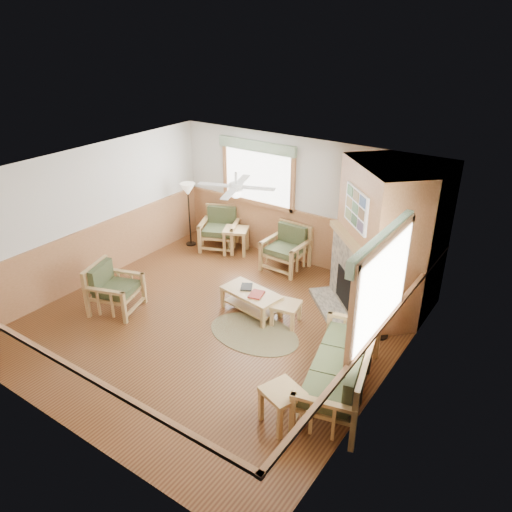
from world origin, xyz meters
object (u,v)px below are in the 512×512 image
Objects in this scene: armchair_left at (115,288)px; end_table_sofa at (282,407)px; armchair_back_left at (220,229)px; sofa at (340,365)px; end_table_chairs at (236,241)px; coffee_table at (251,302)px; footstool at (286,313)px; floor_lamp_left at (189,215)px; armchair_back_right at (286,249)px; floor_lamp_right at (385,288)px.

end_table_sofa is (3.95, -0.68, -0.17)m from armchair_left.
armchair_back_left is at bearing 136.56° from end_table_sofa.
end_table_chairs is at bearing -139.77° from sofa.
armchair_back_left is at bearing 148.56° from coffee_table.
coffee_table is at bearing -175.43° from footstool.
end_table_chairs reaches higher than coffee_table.
end_table_sofa is (1.89, -1.99, 0.05)m from coffee_table.
end_table_sofa is at bearing -46.86° from end_table_chairs.
end_table_sofa is 5.99m from floor_lamp_left.
armchair_back_right is at bearing 111.56° from coffee_table.
coffee_table is (0.40, -1.84, -0.24)m from armchair_back_right.
coffee_table is 2.74m from end_table_sofa.
sofa is at bearing -36.13° from end_table_chairs.
footstool is (2.89, -1.82, -0.26)m from armchair_back_left.
floor_lamp_left reaches higher than end_table_chairs.
end_table_chairs is at bearing 179.57° from armchair_back_right.
floor_lamp_right is at bearing -39.79° from armchair_back_left.
sofa is 1.12× the size of floor_lamp_right.
footstool is 1.76m from floor_lamp_right.
floor_lamp_left reaches higher than armchair_back_right.
floor_lamp_right reaches higher than armchair_back_left.
floor_lamp_right reaches higher than end_table_sofa.
coffee_table is (2.19, -1.88, -0.24)m from armchair_back_left.
armchair_left is 3.19m from end_table_chairs.
coffee_table is 2.38× the size of footstool.
sofa reaches higher than armchair_back_right.
footstool is (2.76, 1.36, -0.25)m from armchair_left.
sofa is 1.89× the size of coffee_table.
coffee_table is 2.54m from end_table_chairs.
armchair_back_right is at bearing 4.93° from floor_lamp_left.
end_table_sofa is 2.71m from floor_lamp_right.
footstool is at bearing -36.76° from end_table_chairs.
floor_lamp_left is at bearing 168.81° from floor_lamp_right.
coffee_table is 3.33m from floor_lamp_left.
end_table_sofa is at bearing -59.80° from footstool.
sofa is at bearing -15.50° from coffee_table.
armchair_back_right is 1.03× the size of armchair_left.
floor_lamp_left is (-4.75, 3.61, 0.48)m from end_table_sofa.
armchair_back_left is 1.79m from armchair_back_right.
floor_lamp_right is at bearing 167.61° from sofa.
armchair_back_left is 1.00× the size of armchair_back_right.
armchair_left is (-4.30, -0.28, -0.03)m from sofa.
armchair_left is 3.05m from floor_lamp_left.
floor_lamp_right is (3.92, -1.24, 0.63)m from end_table_chairs.
floor_lamp_left reaches higher than armchair_left.
floor_lamp_right is (4.27, 1.93, 0.48)m from armchair_left.
armchair_back_right reaches higher than coffee_table.
floor_lamp_right is (2.20, 0.62, 0.70)m from coffee_table.
footstool is 0.25× the size of floor_lamp_right.
sofa is 5.75m from floor_lamp_left.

